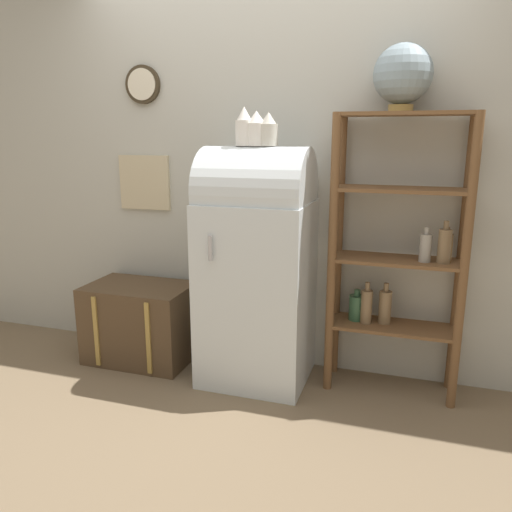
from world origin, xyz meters
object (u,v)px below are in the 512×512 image
at_px(vase_left, 244,128).
at_px(vase_center, 256,130).
at_px(refrigerator, 257,263).
at_px(suitcase_trunk, 140,322).
at_px(vase_right, 269,130).
at_px(globe, 403,75).

xyz_separation_m(vase_left, vase_center, (0.07, 0.01, -0.01)).
height_order(refrigerator, suitcase_trunk, refrigerator).
bearing_deg(refrigerator, vase_right, -1.40).
distance_m(vase_left, vase_center, 0.07).
relative_size(suitcase_trunk, globe, 1.95).
bearing_deg(suitcase_trunk, globe, 4.76).
height_order(suitcase_trunk, vase_left, vase_left).
height_order(suitcase_trunk, vase_center, vase_center).
height_order(refrigerator, globe, globe).
relative_size(suitcase_trunk, vase_center, 3.54).
bearing_deg(vase_right, vase_left, -177.10).
distance_m(refrigerator, vase_right, 0.79).
xyz_separation_m(refrigerator, suitcase_trunk, (-0.84, 0.01, -0.49)).
bearing_deg(refrigerator, vase_left, -172.86).
relative_size(suitcase_trunk, vase_right, 3.72).
relative_size(refrigerator, vase_right, 7.73).
relative_size(vase_left, vase_right, 1.18).
distance_m(globe, vase_right, 0.78).
xyz_separation_m(suitcase_trunk, globe, (1.63, 0.14, 1.57)).
bearing_deg(vase_left, vase_center, 4.58).
height_order(refrigerator, vase_right, vase_right).
xyz_separation_m(refrigerator, vase_right, (0.07, -0.00, 0.79)).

